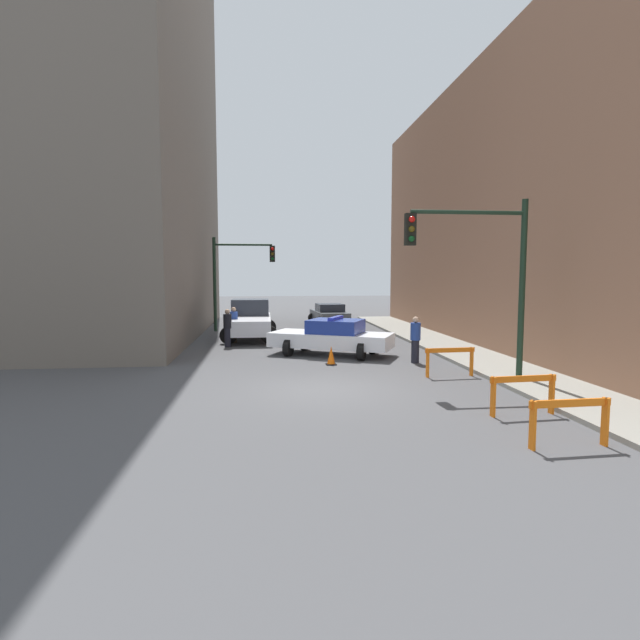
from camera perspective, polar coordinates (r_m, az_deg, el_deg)
ground_plane at (r=13.83m, az=0.55°, el=-7.94°), size 120.00×120.00×0.00m
sidewalk_right at (r=15.78m, az=23.67°, el=-6.51°), size 2.40×44.00×0.12m
building_corner_left at (r=30.42m, az=-27.83°, el=20.36°), size 14.00×20.00×22.79m
building_right at (r=26.28m, az=29.22°, el=11.13°), size 12.00×28.00×12.31m
traffic_light_near at (r=15.28m, az=18.32°, el=6.39°), size 3.64×0.35×5.20m
traffic_light_far at (r=28.23m, az=-9.75°, el=5.64°), size 3.44×0.35×5.20m
police_car at (r=19.50m, az=1.40°, el=-1.93°), size 5.04×3.72×1.52m
white_truck at (r=24.86m, az=-8.00°, el=-0.01°), size 2.65×5.40×1.90m
parked_car_near at (r=31.68m, az=1.07°, el=0.74°), size 2.50×4.43×1.31m
pedestrian_crossing at (r=22.04m, az=-10.52°, el=-0.83°), size 0.51×0.51×1.66m
pedestrian_corner at (r=23.34m, az=-9.82°, el=-0.48°), size 0.44×0.44×1.66m
pedestrian_sidewalk at (r=18.09m, az=10.85°, el=-2.14°), size 0.48×0.48×1.66m
barrier_front at (r=10.25m, az=26.64°, el=-9.65°), size 1.60×0.22×0.90m
barrier_mid at (r=12.12m, az=22.18°, el=-7.23°), size 1.60×0.27×0.90m
barrier_back at (r=15.90m, az=14.62°, el=-4.11°), size 1.60×0.25×0.90m
traffic_cone at (r=17.48m, az=1.28°, el=-4.10°), size 0.36×0.36×0.66m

